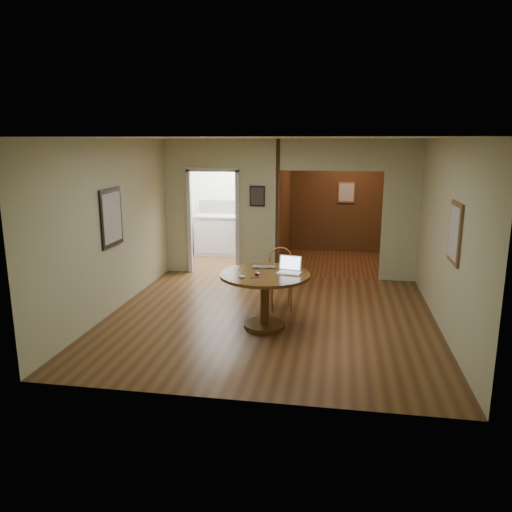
% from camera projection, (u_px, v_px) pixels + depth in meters
% --- Properties ---
extents(floor, '(5.00, 5.00, 0.00)m').
position_uv_depth(floor, '(269.00, 318.00, 7.65)').
color(floor, '#452913').
rests_on(floor, ground).
extents(room_shell, '(5.20, 7.50, 5.00)m').
position_uv_depth(room_shell, '(268.00, 208.00, 10.41)').
color(room_shell, silver).
rests_on(room_shell, ground).
extents(dining_table, '(1.30, 1.30, 0.81)m').
position_uv_depth(dining_table, '(265.00, 288.00, 7.17)').
color(dining_table, brown).
rests_on(dining_table, ground).
extents(chair, '(0.50, 0.50, 1.00)m').
position_uv_depth(chair, '(281.00, 275.00, 8.01)').
color(chair, '#986335').
rests_on(chair, ground).
extents(open_laptop, '(0.37, 0.34, 0.23)m').
position_uv_depth(open_laptop, '(290.00, 268.00, 7.17)').
color(open_laptop, white).
rests_on(open_laptop, dining_table).
extents(closed_laptop, '(0.36, 0.25, 0.03)m').
position_uv_depth(closed_laptop, '(264.00, 268.00, 7.39)').
color(closed_laptop, '#B4B3B8').
rests_on(closed_laptop, dining_table).
extents(mouse, '(0.10, 0.06, 0.04)m').
position_uv_depth(mouse, '(242.00, 277.00, 6.88)').
color(mouse, white).
rests_on(mouse, dining_table).
extents(wine_glass, '(0.08, 0.08, 0.09)m').
position_uv_depth(wine_glass, '(257.00, 272.00, 7.01)').
color(wine_glass, white).
rests_on(wine_glass, dining_table).
extents(pen, '(0.13, 0.06, 0.01)m').
position_uv_depth(pen, '(255.00, 278.00, 6.88)').
color(pen, navy).
rests_on(pen, dining_table).
extents(kitchen_cabinet, '(2.06, 0.60, 0.94)m').
position_uv_depth(kitchen_cabinet, '(238.00, 235.00, 11.79)').
color(kitchen_cabinet, silver).
rests_on(kitchen_cabinet, ground).
extents(grocery_bag, '(0.30, 0.27, 0.28)m').
position_uv_depth(grocery_bag, '(255.00, 210.00, 11.59)').
color(grocery_bag, tan).
rests_on(grocery_bag, kitchen_cabinet).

